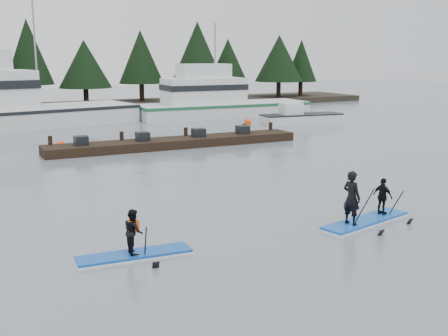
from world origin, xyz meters
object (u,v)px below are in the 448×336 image
paddleboard_duo (364,206)px  paddleboard_solo (134,241)px  floating_dock (175,143)px  fishing_boat_medium (218,109)px

paddleboard_duo → paddleboard_solo: bearing=163.4°
floating_dock → fishing_boat_medium: bearing=55.3°
floating_dock → paddleboard_duo: paddleboard_duo is taller
floating_dock → paddleboard_solo: paddleboard_solo is taller
fishing_boat_medium → floating_dock: bearing=-123.2°
fishing_boat_medium → floating_dock: 16.33m
fishing_boat_medium → paddleboard_solo: bearing=-118.1°
fishing_boat_medium → floating_dock: size_ratio=1.01×
fishing_boat_medium → floating_dock: (-9.70, -13.13, -0.39)m
fishing_boat_medium → paddleboard_solo: fishing_boat_medium is taller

